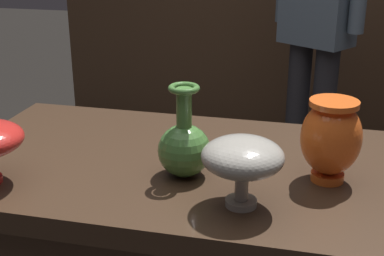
{
  "coord_description": "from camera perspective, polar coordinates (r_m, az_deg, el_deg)",
  "views": [
    {
      "loc": [
        0.26,
        -1.14,
        1.33
      ],
      "look_at": [
        -0.01,
        -0.04,
        0.9
      ],
      "focal_mm": 50.57,
      "sensor_mm": 36.0,
      "label": 1
    }
  ],
  "objects": [
    {
      "name": "back_display_shelf",
      "position": [
        3.45,
        8.93,
        6.55
      ],
      "size": [
        2.6,
        0.4,
        0.99
      ],
      "color": "#422D1E",
      "rests_on": "ground_plane"
    },
    {
      "name": "visitor_center_back",
      "position": [
        2.59,
        13.14,
        11.96
      ],
      "size": [
        0.4,
        0.33,
        1.62
      ],
      "rotation": [
        0.0,
        0.0,
        2.56
      ],
      "color": "#232328",
      "rests_on": "ground_plane"
    },
    {
      "name": "vase_left_accent",
      "position": [
        1.05,
        5.36,
        -3.22
      ],
      "size": [
        0.16,
        0.16,
        0.14
      ],
      "color": "gray",
      "rests_on": "display_plinth"
    },
    {
      "name": "vase_centerpiece",
      "position": [
        1.19,
        -0.82,
        -1.92
      ],
      "size": [
        0.12,
        0.12,
        0.21
      ],
      "color": "#477A38",
      "rests_on": "display_plinth"
    },
    {
      "name": "vase_tall_behind",
      "position": [
        1.19,
        14.46,
        -0.98
      ],
      "size": [
        0.13,
        0.13,
        0.18
      ],
      "color": "#E55B1E",
      "rests_on": "display_plinth"
    }
  ]
}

